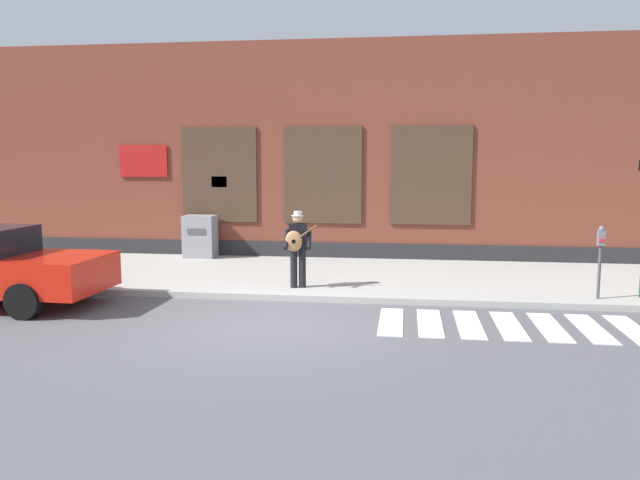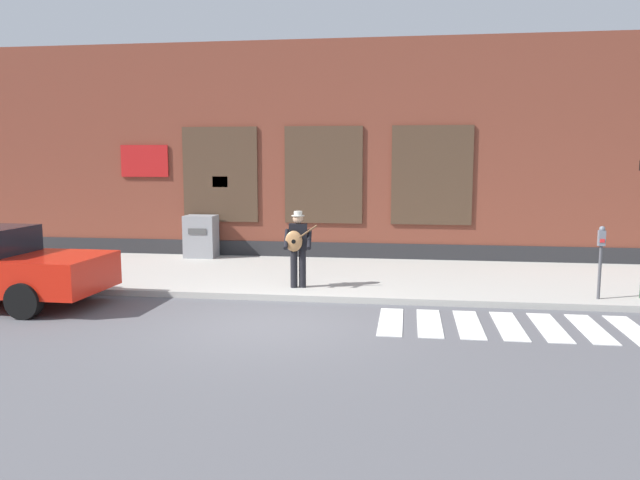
{
  "view_description": "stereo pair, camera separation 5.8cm",
  "coord_description": "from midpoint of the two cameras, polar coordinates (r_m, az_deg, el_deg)",
  "views": [
    {
      "loc": [
        2.26,
        -10.33,
        2.84
      ],
      "look_at": [
        0.56,
        2.03,
        1.22
      ],
      "focal_mm": 35.0,
      "sensor_mm": 36.0,
      "label": 1
    },
    {
      "loc": [
        2.31,
        -10.33,
        2.84
      ],
      "look_at": [
        0.56,
        2.03,
        1.22
      ],
      "focal_mm": 35.0,
      "sensor_mm": 36.0,
      "label": 2
    }
  ],
  "objects": [
    {
      "name": "utility_box",
      "position": [
        17.64,
        -10.73,
        0.34
      ],
      "size": [
        0.86,
        0.65,
        1.17
      ],
      "color": "gray",
      "rests_on": "sidewalk"
    },
    {
      "name": "building_backdrop",
      "position": [
        19.15,
        1.23,
        7.92
      ],
      "size": [
        28.0,
        4.06,
        6.04
      ],
      "color": "brown",
      "rests_on": "ground"
    },
    {
      "name": "crosswalk",
      "position": [
        11.4,
        20.35,
        -7.49
      ],
      "size": [
        5.78,
        1.9,
        0.01
      ],
      "color": "silver",
      "rests_on": "ground"
    },
    {
      "name": "busker",
      "position": [
        13.16,
        -1.94,
        -0.42
      ],
      "size": [
        0.74,
        0.57,
        1.63
      ],
      "color": "black",
      "rests_on": "sidewalk"
    },
    {
      "name": "parking_meter",
      "position": [
        13.26,
        24.41,
        -0.94
      ],
      "size": [
        0.13,
        0.11,
        1.44
      ],
      "color": "#47474C",
      "rests_on": "sidewalk"
    },
    {
      "name": "sidewalk",
      "position": [
        14.98,
        -0.85,
        -3.29
      ],
      "size": [
        28.0,
        4.95,
        0.13
      ],
      "color": "#ADAAA3",
      "rests_on": "ground"
    },
    {
      "name": "ground_plane",
      "position": [
        10.96,
        -4.29,
        -7.66
      ],
      "size": [
        160.0,
        160.0,
        0.0
      ],
      "primitive_type": "plane",
      "color": "#56565B"
    }
  ]
}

